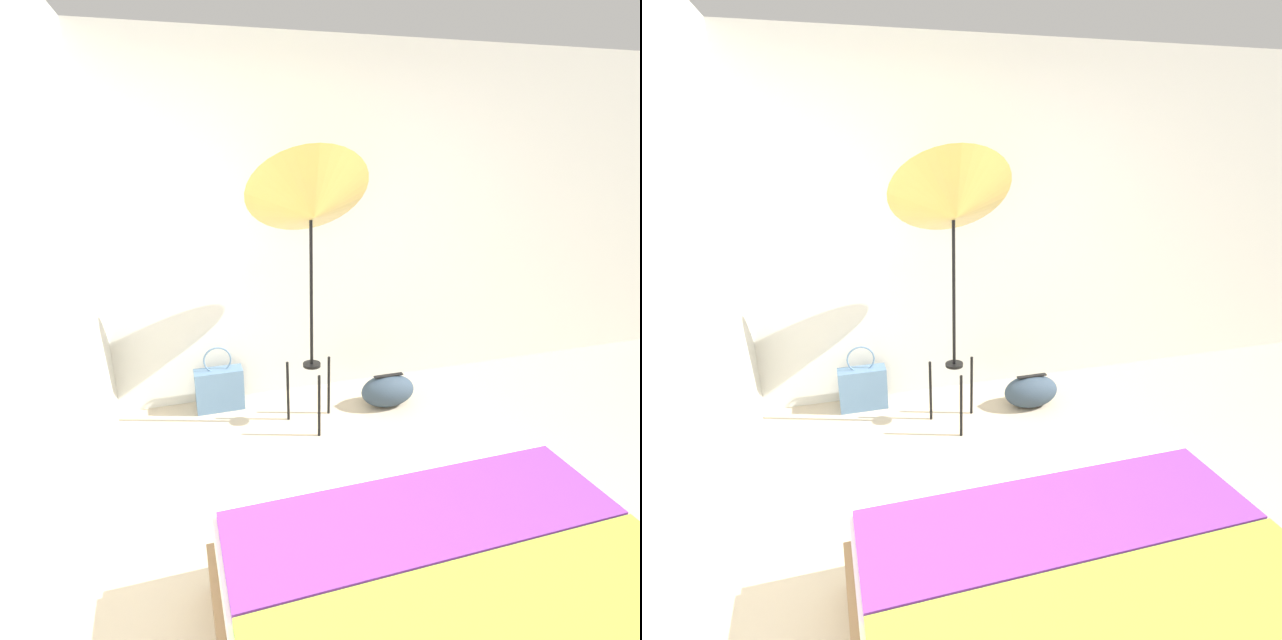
# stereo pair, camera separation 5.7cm
# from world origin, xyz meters

# --- Properties ---
(ground_plane) EXTENTS (14.00, 14.00, 0.00)m
(ground_plane) POSITION_xyz_m (0.00, 0.00, 0.00)
(ground_plane) COLOR tan
(wall_back) EXTENTS (8.00, 0.05, 2.60)m
(wall_back) POSITION_xyz_m (0.00, 2.18, 1.30)
(wall_back) COLOR beige
(wall_back) RESTS_ON ground_plane
(wall_side_left) EXTENTS (0.05, 8.00, 2.60)m
(wall_side_left) POSITION_xyz_m (-1.28, 1.00, 1.30)
(wall_side_left) COLOR beige
(wall_side_left) RESTS_ON ground_plane
(photo_umbrella) EXTENTS (0.80, 0.70, 1.92)m
(photo_umbrella) POSITION_xyz_m (0.09, 1.60, 1.54)
(photo_umbrella) COLOR black
(photo_umbrella) RESTS_ON ground_plane
(tote_bag) EXTENTS (0.35, 0.14, 0.51)m
(tote_bag) POSITION_xyz_m (-0.52, 1.99, 0.17)
(tote_bag) COLOR slate
(tote_bag) RESTS_ON ground_plane
(duffel_bag) EXTENTS (0.42, 0.25, 0.26)m
(duffel_bag) POSITION_xyz_m (0.71, 1.68, 0.12)
(duffel_bag) COLOR #2D3D4C
(duffel_bag) RESTS_ON ground_plane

